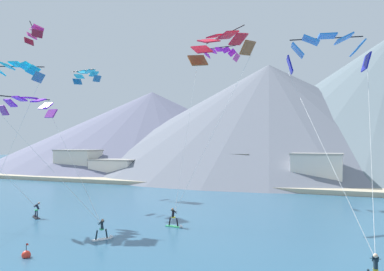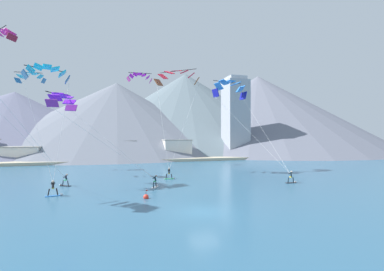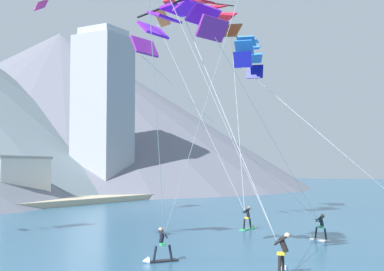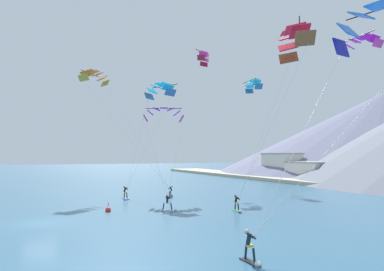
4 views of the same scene
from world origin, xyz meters
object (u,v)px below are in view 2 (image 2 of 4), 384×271
Objects in this scene: parafoil_kite_mid_center at (177,76)px; parafoil_kite_distant_high_outer at (2,35)px; kitesurfer_near_trail at (156,184)px; kitesurfer_near_lead at (55,191)px; parafoil_kite_near_trail at (63,100)px; parafoil_kite_far_left at (230,88)px; race_marker_buoy at (146,197)px; kitesurfer_mid_center at (170,176)px; kitesurfer_far_left at (292,179)px; parafoil_kite_distant_low_drift at (140,77)px; parafoil_kite_near_lead at (47,72)px; parafoil_kite_distant_mid_solo at (31,76)px; kitesurfer_far_right at (64,183)px.

parafoil_kite_mid_center is 3.37× the size of parafoil_kite_distant_high_outer.
kitesurfer_near_trail is 0.34× the size of parafoil_kite_distant_high_outer.
parafoil_kite_mid_center is at bearing 37.83° from kitesurfer_near_lead.
parafoil_kite_near_trail is 27.99m from parafoil_kite_far_left.
kitesurfer_near_lead is 10.01m from race_marker_buoy.
race_marker_buoy is (9.31, -8.90, -10.80)m from parafoil_kite_near_trail.
race_marker_buoy is at bearing -113.40° from kitesurfer_mid_center.
parafoil_kite_distant_high_outer reaches higher than kitesurfer_far_left.
parafoil_kite_near_trail is at bearing -169.61° from kitesurfer_mid_center.
parafoil_kite_distant_low_drift is 37.29m from race_marker_buoy.
race_marker_buoy is at bearing -43.70° from parafoil_kite_near_trail.
kitesurfer_far_left reaches higher than kitesurfer_mid_center.
parafoil_kite_near_lead is 29.41m from parafoil_kite_far_left.
parafoil_kite_distant_high_outer is (-10.55, 10.86, 11.20)m from parafoil_kite_near_trail.
race_marker_buoy is (19.86, -19.75, -22.00)m from parafoil_kite_distant_high_outer.
kitesurfer_near_trail is at bearing 8.74° from kitesurfer_near_lead.
race_marker_buoy is (-4.98, -11.52, -0.34)m from kitesurfer_mid_center.
parafoil_kite_distant_low_drift is at bearing 8.24° from parafoil_kite_distant_mid_solo.
kitesurfer_near_trail is 0.96× the size of kitesurfer_mid_center.
kitesurfer_near_trail is at bearing -118.21° from kitesurfer_mid_center.
kitesurfer_far_right is at bearing 133.19° from race_marker_buoy.
parafoil_kite_distant_high_outer reaches higher than parafoil_kite_distant_mid_solo.
race_marker_buoy is at bearing -57.24° from parafoil_kite_distant_mid_solo.
parafoil_kite_distant_low_drift is (11.53, 21.62, 19.47)m from kitesurfer_far_right.
parafoil_kite_distant_low_drift is (13.38, 22.54, 5.53)m from parafoil_kite_near_lead.
parafoil_kite_distant_mid_solo is at bearing 146.88° from kitesurfer_far_left.
parafoil_kite_distant_high_outer reaches higher than kitesurfer_mid_center.
parafoil_kite_near_lead is at bearing -171.20° from kitesurfer_mid_center.
parafoil_kite_near_trail is 22.75m from parafoil_kite_distant_mid_solo.
parafoil_kite_distant_high_outer is 9.92m from parafoil_kite_distant_mid_solo.
kitesurfer_near_trail is 0.97× the size of kitesurfer_far_left.
kitesurfer_far_left is 0.32× the size of parafoil_kite_distant_mid_solo.
parafoil_kite_near_trail is at bearing -45.81° from parafoil_kite_distant_high_outer.
parafoil_kite_far_left reaches higher than kitesurfer_far_left.
parafoil_kite_distant_low_drift is 1.05× the size of parafoil_kite_distant_mid_solo.
parafoil_kite_mid_center is (16.42, 12.75, 16.40)m from kitesurfer_near_lead.
kitesurfer_mid_center is at bearing -18.34° from parafoil_kite_distant_high_outer.
kitesurfer_far_left is (18.48, -2.36, 0.07)m from kitesurfer_near_trail.
parafoil_kite_mid_center is 2.95× the size of parafoil_kite_distant_low_drift.
parafoil_kite_near_lead is at bearing 141.11° from race_marker_buoy.
parafoil_kite_far_left is at bearing 35.37° from kitesurfer_near_trail.
kitesurfer_mid_center is 17.41m from parafoil_kite_mid_center.
kitesurfer_near_trail is 19.36m from parafoil_kite_near_lead.
kitesurfer_far_right is at bearing 90.93° from parafoil_kite_near_trail.
kitesurfer_near_trail is 18.63m from kitesurfer_far_left.
parafoil_kite_near_lead is 15.85m from parafoil_kite_distant_high_outer.
kitesurfer_far_right is 0.34× the size of parafoil_kite_distant_high_outer.
kitesurfer_far_right is at bearing -118.07° from parafoil_kite_distant_low_drift.
kitesurfer_far_right is (-29.66, 6.62, -0.08)m from kitesurfer_far_left.
parafoil_kite_distant_low_drift is at bearing 108.75° from parafoil_kite_mid_center.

